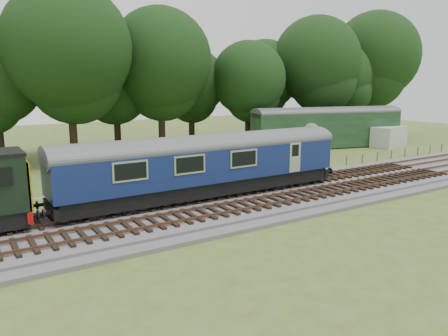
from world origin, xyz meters
TOP-DOWN VIEW (x-y plane):
  - ground at (0.00, 0.00)m, footprint 120.00×120.00m
  - ballast at (0.00, 0.00)m, footprint 70.00×7.00m
  - track_north at (0.00, 1.40)m, footprint 67.20×2.40m
  - track_south at (0.00, -1.60)m, footprint 67.20×2.40m
  - fence at (0.00, 4.50)m, footprint 64.00×0.12m
  - tree_line at (0.00, 22.00)m, footprint 70.00×8.00m
  - dmu_railcar at (-1.66, 1.40)m, footprint 18.05×2.86m
  - worker at (-12.10, 0.71)m, footprint 0.73×0.56m
  - parked_coach at (21.09, 13.80)m, footprint 17.53×6.92m
  - shed at (25.34, 14.99)m, footprint 3.66×3.66m
  - caravan at (27.66, 10.65)m, footprint 5.07×3.26m

SIDE VIEW (x-z plane):
  - ground at x=0.00m, z-range 0.00..0.00m
  - fence at x=0.00m, z-range -0.50..0.50m
  - tree_line at x=0.00m, z-range -9.00..9.00m
  - ballast at x=0.00m, z-range 0.00..0.35m
  - track_north at x=0.00m, z-range 0.31..0.52m
  - track_south at x=0.00m, z-range 0.31..0.52m
  - caravan at x=27.66m, z-range 0.00..2.29m
  - worker at x=-12.10m, z-range 0.35..2.13m
  - shed at x=25.34m, z-range 0.02..2.56m
  - parked_coach at x=21.09m, z-range 0.27..4.69m
  - dmu_railcar at x=-1.66m, z-range 0.67..4.54m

